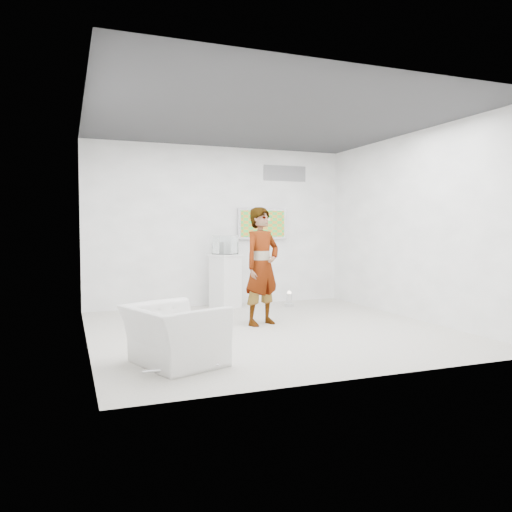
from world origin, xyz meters
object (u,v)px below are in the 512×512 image
Objects in this scene: tv at (262,224)px; pedestal at (225,281)px; floor_uplight at (289,299)px; armchair at (174,335)px; person at (262,266)px.

tv is 1.39m from pedestal.
armchair is at bearing -131.47° from floor_uplight.
pedestal is at bearing -44.92° from armchair.
tv is 3.59× the size of floor_uplight.
armchair is 3.88m from pedestal.
person is 1.81× the size of armchair.
pedestal is 1.24m from floor_uplight.
tv reaches higher than armchair.
armchair is 1.00× the size of pedestal.
person is at bearing -111.55° from tv.
tv reaches higher than person.
floor_uplight is (1.11, 1.43, -0.75)m from person.
pedestal is at bearing -159.70° from tv.
person is at bearing -63.68° from armchair.
pedestal is (1.66, 3.50, 0.17)m from armchair.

